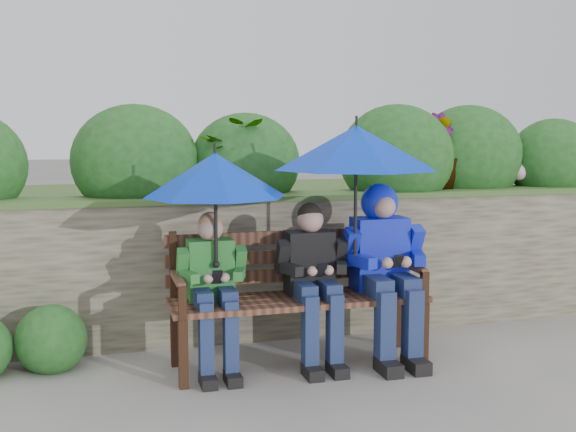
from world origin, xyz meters
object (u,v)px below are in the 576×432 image
object	(u,v)px
park_bench	(296,288)
umbrella_right	(356,148)
boy_right	(385,257)
boy_middle	(313,275)
umbrella_left	(215,175)
boy_left	(213,283)

from	to	relation	value
park_bench	umbrella_right	bearing A→B (deg)	-15.69
park_bench	boy_right	xyz separation A→B (m)	(0.58, -0.07, 0.18)
boy_middle	umbrella_right	size ratio (longest dim) A/B	0.98
boy_middle	umbrella_right	xyz separation A→B (m)	(0.27, -0.03, 0.80)
boy_middle	umbrella_left	bearing A→B (deg)	-178.98
park_bench	umbrella_right	distance (m)	0.97
boy_left	boy_right	world-z (taller)	boy_right
boy_middle	boy_right	world-z (taller)	boy_right
park_bench	boy_right	size ratio (longest dim) A/B	1.43
umbrella_left	boy_left	bearing A→B (deg)	142.04
boy_middle	park_bench	bearing A→B (deg)	144.41
boy_right	umbrella_left	bearing A→B (deg)	-179.32
boy_left	boy_middle	world-z (taller)	boy_middle
park_bench	boy_left	distance (m)	0.56
umbrella_right	park_bench	bearing A→B (deg)	164.31
boy_middle	umbrella_left	distance (m)	0.89
umbrella_left	boy_middle	bearing A→B (deg)	1.02
boy_middle	boy_right	distance (m)	0.49
boy_left	boy_middle	size ratio (longest dim) A/B	0.96
park_bench	umbrella_right	size ratio (longest dim) A/B	1.55
boy_middle	boy_right	xyz separation A→B (m)	(0.48, 0.00, 0.09)
park_bench	umbrella_left	distance (m)	0.91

